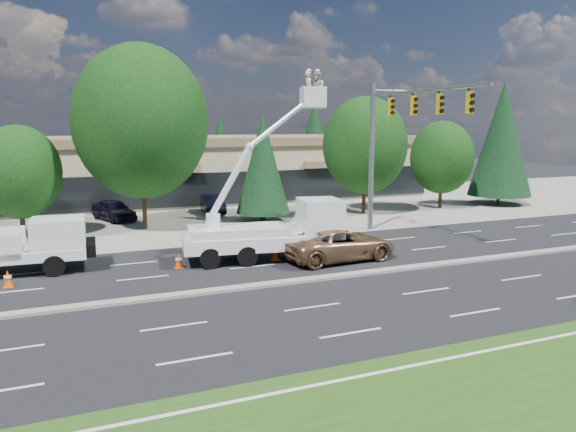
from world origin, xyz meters
name	(u,v)px	position (x,y,z in m)	size (l,w,h in m)	color
ground	(279,284)	(0.00, 0.00, 0.00)	(140.00, 140.00, 0.00)	black
concrete_apron	(176,215)	(0.00, 20.00, 0.01)	(140.00, 22.00, 0.01)	gray
road_median	(279,283)	(0.00, 0.00, 0.06)	(120.00, 0.55, 0.12)	gray
strip_mall	(151,167)	(0.00, 29.97, 2.83)	(50.40, 15.40, 5.50)	tan
tree_front_c	(19,172)	(-10.00, 15.00, 3.83)	(4.72, 4.72, 6.55)	#332114
tree_front_d	(141,122)	(-3.00, 15.00, 6.71)	(8.26, 8.26, 11.47)	#332114
tree_front_e	(263,164)	(5.00, 15.00, 3.90)	(3.69, 3.69, 7.28)	#332114
tree_front_f	(365,146)	(13.00, 15.00, 5.04)	(6.20, 6.20, 8.61)	#332114
tree_front_g	(442,157)	(20.00, 15.00, 4.02)	(4.95, 4.95, 6.87)	#332114
tree_front_h	(502,139)	(26.00, 15.00, 5.38)	(5.09, 5.09, 10.04)	#332114
tree_back_b	(91,136)	(-4.00, 42.00, 5.43)	(5.13, 5.13, 10.11)	#332114
tree_back_c	(220,146)	(10.00, 42.00, 4.12)	(3.89, 3.89, 7.67)	#332114
tree_back_d	(314,136)	(22.00, 42.00, 5.19)	(4.91, 4.91, 9.68)	#332114
signal_mast	(392,133)	(10.03, 7.04, 6.06)	(2.76, 10.16, 9.00)	gray
utility_pickup	(23,251)	(-9.70, 6.17, 0.98)	(6.34, 2.79, 2.38)	white
bucket_truck	(279,220)	(1.67, 4.07, 1.95)	(7.98, 3.58, 9.12)	white
traffic_cone_a	(8,279)	(-10.24, 4.01, 0.34)	(0.40, 0.40, 0.70)	#FF4F08
traffic_cone_b	(179,261)	(-3.20, 4.28, 0.34)	(0.40, 0.40, 0.70)	#FF4F08
traffic_cone_c	(276,253)	(1.47, 3.99, 0.34)	(0.40, 0.40, 0.70)	#FF4F08
minivan	(339,244)	(4.33, 2.80, 0.79)	(2.61, 5.67, 1.58)	#8C6443
parked_car_west	(114,210)	(-4.45, 19.10, 0.74)	(1.74, 4.33, 1.48)	black
parked_car_east	(213,204)	(2.73, 19.64, 0.68)	(1.45, 4.15, 1.37)	black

